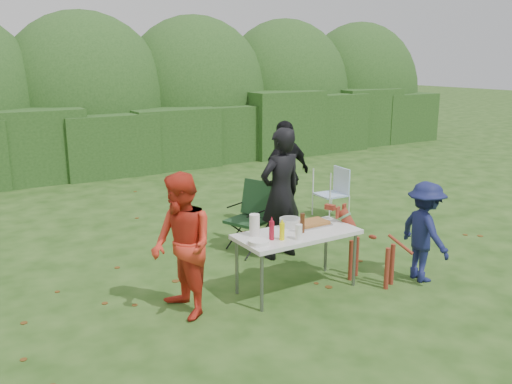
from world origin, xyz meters
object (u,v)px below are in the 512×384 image
dog (372,248)px  paper_towel_roll (255,225)px  camping_chair (248,216)px  lawn_chair (331,192)px  mustard_bottle (282,231)px  beer_bottle (302,223)px  child (425,232)px  person_red_jacket (182,246)px  person_cook (281,194)px  folding_table (297,236)px  person_black_puffy (286,175)px  ketchup_bottle (272,231)px

dog → paper_towel_roll: 1.57m
camping_chair → lawn_chair: bearing=176.7°
mustard_bottle → beer_bottle: beer_bottle is taller
dog → mustard_bottle: mustard_bottle is taller
camping_chair → lawn_chair: (2.14, 0.70, -0.07)m
camping_chair → paper_towel_roll: (-0.74, -1.38, 0.36)m
lawn_chair → dog: bearing=65.0°
child → person_red_jacket: bearing=87.3°
person_cook → child: (1.09, -1.64, -0.29)m
person_cook → person_red_jacket: bearing=21.0°
folding_table → camping_chair: (0.23, 1.54, -0.18)m
mustard_bottle → lawn_chair: bearing=41.5°
person_black_puffy → child: (0.22, -2.76, -0.25)m
person_cook → person_black_puffy: person_cook is taller
camping_chair → dog: bearing=89.3°
child → dog: bearing=76.1°
person_red_jacket → lawn_chair: 4.40m
ketchup_bottle → beer_bottle: beer_bottle is taller
person_black_puffy → person_red_jacket: bearing=23.7°
folding_table → child: size_ratio=1.17×
dog → beer_bottle: (-0.89, 0.27, 0.40)m
person_red_jacket → ketchup_bottle: bearing=78.3°
paper_towel_roll → ketchup_bottle: bearing=-68.2°
mustard_bottle → person_red_jacket: bearing=168.0°
person_red_jacket → person_black_puffy: (2.79, 2.06, 0.09)m
lawn_chair → paper_towel_roll: paper_towel_roll is taller
dog → camping_chair: camping_chair is taller
person_cook → dog: 1.51m
person_red_jacket → person_black_puffy: bearing=124.3°
person_cook → ketchup_bottle: (-0.88, -1.11, -0.08)m
ketchup_bottle → mustard_bottle: bearing=-33.0°
lawn_chair → beer_bottle: (-2.33, -2.29, 0.42)m
folding_table → person_black_puffy: bearing=58.4°
folding_table → mustard_bottle: (-0.31, -0.13, 0.15)m
folding_table → beer_bottle: bearing=-43.9°
dog → ketchup_bottle: bearing=56.2°
mustard_bottle → paper_towel_roll: bearing=123.2°
person_cook → mustard_bottle: size_ratio=9.30×
folding_table → child: child is taller
lawn_chair → mustard_bottle: mustard_bottle is taller
camping_chair → beer_bottle: size_ratio=4.24×
person_red_jacket → mustard_bottle: bearing=75.9°
beer_bottle → folding_table: bearing=136.1°
paper_towel_roll → person_red_jacket: bearing=-177.0°
child → beer_bottle: 1.63m
person_red_jacket → ketchup_bottle: 1.06m
folding_table → dog: size_ratio=1.55×
person_cook → person_red_jacket: size_ratio=1.16×
person_cook → child: size_ratio=1.45×
camping_chair → mustard_bottle: 1.79m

